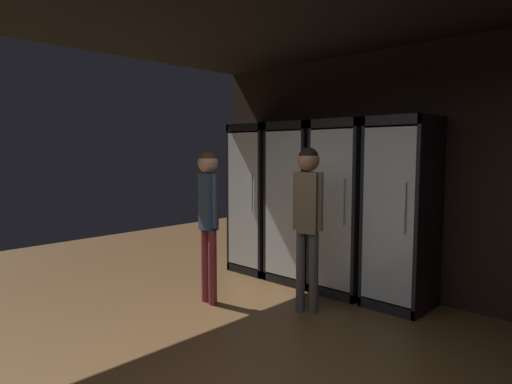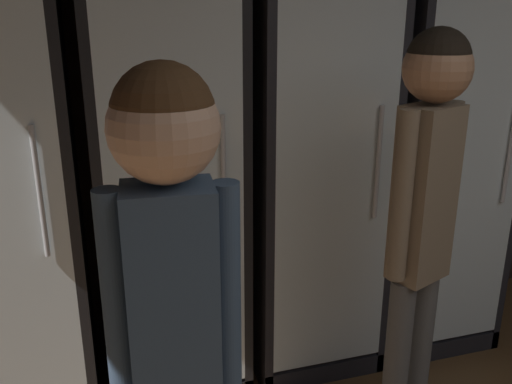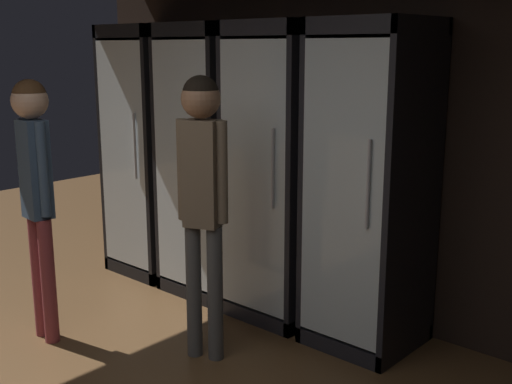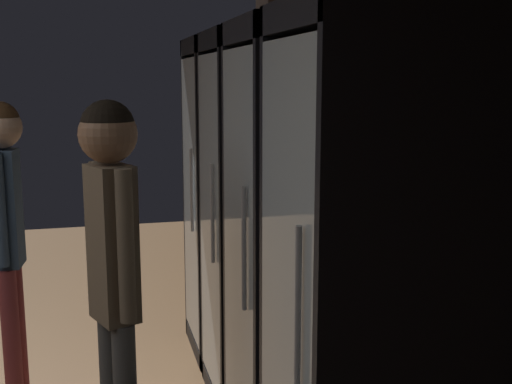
{
  "view_description": "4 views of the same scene",
  "coord_description": "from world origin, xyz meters",
  "px_view_note": "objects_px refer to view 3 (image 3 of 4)",
  "views": [
    {
      "loc": [
        1.98,
        -1.71,
        1.66
      ],
      "look_at": [
        -1.82,
        2.27,
        1.14
      ],
      "focal_mm": 31.02,
      "sensor_mm": 36.0,
      "label": 1
    },
    {
      "loc": [
        -1.76,
        0.29,
        1.75
      ],
      "look_at": [
        -1.07,
        2.55,
        0.95
      ],
      "focal_mm": 38.89,
      "sensor_mm": 36.0,
      "label": 2
    },
    {
      "loc": [
        1.93,
        -0.62,
        1.84
      ],
      "look_at": [
        -1.0,
        2.65,
        0.84
      ],
      "focal_mm": 44.88,
      "sensor_mm": 36.0,
      "label": 3
    },
    {
      "loc": [
        1.78,
        1.79,
        1.77
      ],
      "look_at": [
        -1.07,
        2.51,
        1.24
      ],
      "focal_mm": 44.79,
      "sensor_mm": 36.0,
      "label": 4
    }
  ],
  "objects_px": {
    "cooler_far_left": "(158,154)",
    "cooler_left": "(216,163)",
    "shopper_far": "(35,174)",
    "shopper_near": "(202,178)",
    "cooler_center": "(287,176)",
    "cooler_right": "(374,191)"
  },
  "relations": [
    {
      "from": "cooler_center",
      "to": "cooler_right",
      "type": "xyz_separation_m",
      "value": [
        0.69,
        -0.0,
        0.0
      ]
    },
    {
      "from": "cooler_center",
      "to": "cooler_right",
      "type": "height_order",
      "value": "same"
    },
    {
      "from": "cooler_far_left",
      "to": "cooler_left",
      "type": "distance_m",
      "value": 0.69
    },
    {
      "from": "cooler_left",
      "to": "shopper_near",
      "type": "distance_m",
      "value": 1.17
    },
    {
      "from": "cooler_center",
      "to": "cooler_right",
      "type": "relative_size",
      "value": 1.0
    },
    {
      "from": "cooler_far_left",
      "to": "cooler_right",
      "type": "bearing_deg",
      "value": 0.03
    },
    {
      "from": "cooler_right",
      "to": "shopper_near",
      "type": "xyz_separation_m",
      "value": [
        -0.6,
        -0.87,
        0.13
      ]
    },
    {
      "from": "cooler_far_left",
      "to": "cooler_center",
      "type": "distance_m",
      "value": 1.37
    },
    {
      "from": "cooler_far_left",
      "to": "cooler_center",
      "type": "relative_size",
      "value": 1.0
    },
    {
      "from": "cooler_far_left",
      "to": "cooler_left",
      "type": "height_order",
      "value": "same"
    },
    {
      "from": "cooler_far_left",
      "to": "cooler_left",
      "type": "xyz_separation_m",
      "value": [
        0.69,
        0.0,
        0.01
      ]
    },
    {
      "from": "shopper_near",
      "to": "cooler_right",
      "type": "bearing_deg",
      "value": 55.47
    },
    {
      "from": "shopper_far",
      "to": "cooler_center",
      "type": "bearing_deg",
      "value": 58.15
    },
    {
      "from": "cooler_center",
      "to": "shopper_near",
      "type": "xyz_separation_m",
      "value": [
        0.09,
        -0.87,
        0.13
      ]
    },
    {
      "from": "shopper_far",
      "to": "cooler_left",
      "type": "bearing_deg",
      "value": 82.98
    },
    {
      "from": "cooler_left",
      "to": "shopper_far",
      "type": "relative_size",
      "value": 1.21
    },
    {
      "from": "shopper_near",
      "to": "shopper_far",
      "type": "bearing_deg",
      "value": -151.76
    },
    {
      "from": "cooler_far_left",
      "to": "shopper_near",
      "type": "distance_m",
      "value": 1.71
    },
    {
      "from": "shopper_far",
      "to": "cooler_far_left",
      "type": "bearing_deg",
      "value": 110.54
    },
    {
      "from": "cooler_left",
      "to": "shopper_near",
      "type": "height_order",
      "value": "cooler_left"
    },
    {
      "from": "cooler_far_left",
      "to": "shopper_far",
      "type": "xyz_separation_m",
      "value": [
        0.52,
        -1.38,
        0.11
      ]
    },
    {
      "from": "cooler_left",
      "to": "shopper_near",
      "type": "xyz_separation_m",
      "value": [
        0.77,
        -0.87,
        0.12
      ]
    }
  ]
}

